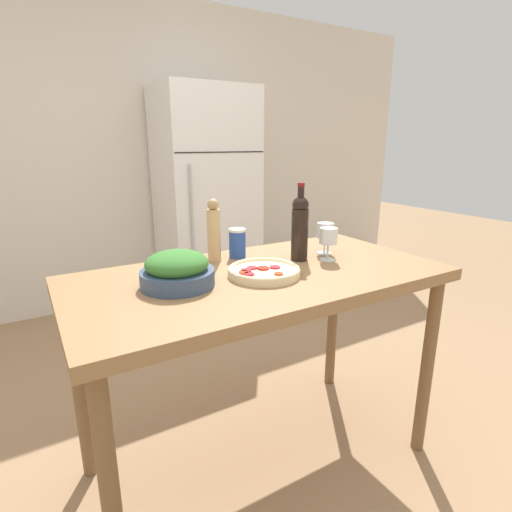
{
  "coord_description": "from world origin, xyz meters",
  "views": [
    {
      "loc": [
        -0.79,
        -1.3,
        1.41
      ],
      "look_at": [
        0.0,
        0.04,
        0.97
      ],
      "focal_mm": 28.0,
      "sensor_mm": 36.0,
      "label": 1
    }
  ],
  "objects": [
    {
      "name": "ground_plane",
      "position": [
        0.0,
        0.0,
        0.0
      ],
      "size": [
        14.0,
        14.0,
        0.0
      ],
      "primitive_type": "plane",
      "color": "#9E7A56"
    },
    {
      "name": "wall_back",
      "position": [
        0.0,
        2.32,
        1.3
      ],
      "size": [
        6.4,
        0.06,
        2.6
      ],
      "color": "silver",
      "rests_on": "ground_plane"
    },
    {
      "name": "refrigerator",
      "position": [
        0.62,
        1.95,
        0.93
      ],
      "size": [
        0.79,
        0.67,
        1.87
      ],
      "color": "white",
      "rests_on": "ground_plane"
    },
    {
      "name": "prep_counter",
      "position": [
        0.0,
        0.0,
        0.81
      ],
      "size": [
        1.5,
        0.76,
        0.91
      ],
      "color": "olive",
      "rests_on": "ground_plane"
    },
    {
      "name": "wine_bottle",
      "position": [
        0.24,
        0.07,
        1.06
      ],
      "size": [
        0.07,
        0.07,
        0.34
      ],
      "color": "black",
      "rests_on": "prep_counter"
    },
    {
      "name": "wine_glass_near",
      "position": [
        0.35,
        -0.0,
        1.01
      ],
      "size": [
        0.08,
        0.08,
        0.15
      ],
      "color": "silver",
      "rests_on": "prep_counter"
    },
    {
      "name": "wine_glass_far",
      "position": [
        0.41,
        0.09,
        1.01
      ],
      "size": [
        0.08,
        0.08,
        0.15
      ],
      "color": "silver",
      "rests_on": "prep_counter"
    },
    {
      "name": "pepper_mill",
      "position": [
        -0.09,
        0.25,
        1.04
      ],
      "size": [
        0.06,
        0.06,
        0.27
      ],
      "color": "tan",
      "rests_on": "prep_counter"
    },
    {
      "name": "salad_bowl",
      "position": [
        -0.34,
        0.02,
        0.97
      ],
      "size": [
        0.27,
        0.27,
        0.13
      ],
      "color": "#384C6B",
      "rests_on": "prep_counter"
    },
    {
      "name": "homemade_pizza",
      "position": [
        -0.01,
        -0.04,
        0.93
      ],
      "size": [
        0.28,
        0.28,
        0.04
      ],
      "color": "beige",
      "rests_on": "prep_counter"
    },
    {
      "name": "salt_canister",
      "position": [
        0.02,
        0.24,
        0.98
      ],
      "size": [
        0.08,
        0.08,
        0.13
      ],
      "color": "#284CA3",
      "rests_on": "prep_counter"
    }
  ]
}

